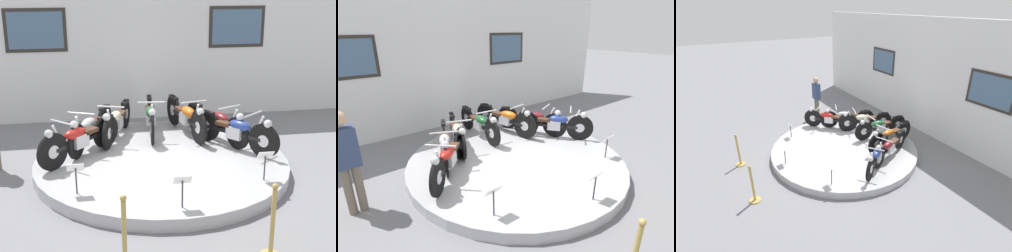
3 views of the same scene
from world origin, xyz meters
The scene contains 14 objects.
ground_plane centered at (0.00, 0.00, 0.00)m, with size 60.00×60.00×0.00m, color slate.
display_platform centered at (0.00, 0.00, 0.11)m, with size 4.62×4.62×0.21m, color #ADADB2.
back_wall centered at (0.00, 3.40, 2.02)m, with size 14.00×0.22×4.03m.
motorcycle_red centered at (-1.47, 0.22, 0.61)m, with size 1.44×1.48×0.81m.
motorcycle_silver centered at (-1.26, 0.82, 0.60)m, with size 0.88×1.85×0.80m.
motorcycle_cream centered at (-0.73, 1.26, 0.59)m, with size 0.74×1.88×0.79m.
motorcycle_green centered at (0.00, 1.42, 0.60)m, with size 0.54×2.00×0.80m.
motorcycle_orange centered at (0.72, 1.26, 0.61)m, with size 0.58×2.00×0.82m.
motorcycle_maroon centered at (1.26, 0.82, 0.59)m, with size 0.84×1.84×0.79m.
motorcycle_blue centered at (1.47, 0.22, 0.60)m, with size 1.25×1.62×0.80m.
info_placard_front_left centered at (-1.51, -1.25, 0.58)m, with size 0.26×0.11×0.51m.
info_placard_front_centre centered at (0.00, -1.96, 0.58)m, with size 0.26×0.11×0.51m.
info_placard_front_right centered at (1.51, -1.25, 0.58)m, with size 0.26×0.11×0.51m.
visitor_standing centered at (-3.05, 0.45, 1.00)m, with size 0.36×0.23×1.75m.
Camera 2 is at (-3.39, -3.88, 2.87)m, focal length 28.00 mm.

